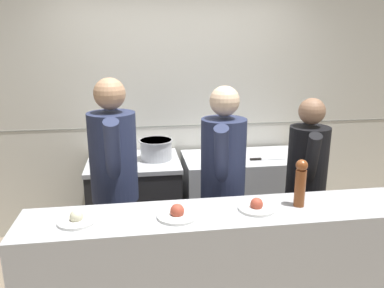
# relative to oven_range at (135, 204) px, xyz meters

# --- Properties ---
(wall_back_tiled) EXTENTS (8.00, 0.06, 2.60)m
(wall_back_tiled) POSITION_rel_oven_range_xyz_m (0.46, 0.40, 0.84)
(wall_back_tiled) COLOR silver
(wall_back_tiled) RESTS_ON ground_plane
(oven_range) EXTENTS (0.87, 0.71, 0.91)m
(oven_range) POSITION_rel_oven_range_xyz_m (0.00, 0.00, 0.00)
(oven_range) COLOR #232326
(oven_range) RESTS_ON ground_plane
(prep_counter) EXTENTS (1.19, 0.65, 0.90)m
(prep_counter) POSITION_rel_oven_range_xyz_m (1.09, -0.00, -0.01)
(prep_counter) COLOR #B7BABF
(prep_counter) RESTS_ON ground_plane
(pass_counter) EXTENTS (2.66, 0.45, 0.97)m
(pass_counter) POSITION_rel_oven_range_xyz_m (0.63, -1.33, 0.02)
(pass_counter) COLOR #B7BABF
(pass_counter) RESTS_ON ground_plane
(stock_pot) EXTENTS (0.30, 0.30, 0.20)m
(stock_pot) POSITION_rel_oven_range_xyz_m (-0.23, 0.02, 0.56)
(stock_pot) COLOR #B7BABF
(stock_pot) RESTS_ON oven_range
(sauce_pot) EXTENTS (0.32, 0.32, 0.19)m
(sauce_pot) POSITION_rel_oven_range_xyz_m (0.22, 0.01, 0.56)
(sauce_pot) COLOR #B7BABF
(sauce_pot) RESTS_ON oven_range
(mixing_bowl_steel) EXTENTS (0.22, 0.22, 0.11)m
(mixing_bowl_steel) POSITION_rel_oven_range_xyz_m (0.90, 0.00, 0.49)
(mixing_bowl_steel) COLOR #B7BABF
(mixing_bowl_steel) RESTS_ON prep_counter
(chefs_knife) EXTENTS (0.37, 0.04, 0.02)m
(chefs_knife) POSITION_rel_oven_range_xyz_m (1.26, -0.13, 0.45)
(chefs_knife) COLOR #B7BABF
(chefs_knife) RESTS_ON prep_counter
(plated_dish_main) EXTENTS (0.23, 0.23, 0.08)m
(plated_dish_main) POSITION_rel_oven_range_xyz_m (-0.33, -1.35, 0.53)
(plated_dish_main) COLOR white
(plated_dish_main) RESTS_ON pass_counter
(plated_dish_appetiser) EXTENTS (0.25, 0.25, 0.09)m
(plated_dish_appetiser) POSITION_rel_oven_range_xyz_m (0.27, -1.36, 0.53)
(plated_dish_appetiser) COLOR white
(plated_dish_appetiser) RESTS_ON pass_counter
(plated_dish_dessert) EXTENTS (0.23, 0.23, 0.08)m
(plated_dish_dessert) POSITION_rel_oven_range_xyz_m (0.78, -1.34, 0.53)
(plated_dish_dessert) COLOR white
(plated_dish_dessert) RESTS_ON pass_counter
(pepper_mill) EXTENTS (0.08, 0.08, 0.32)m
(pepper_mill) POSITION_rel_oven_range_xyz_m (1.07, -1.32, 0.68)
(pepper_mill) COLOR brown
(pepper_mill) RESTS_ON pass_counter
(chef_head_cook) EXTENTS (0.38, 0.77, 1.76)m
(chef_head_cook) POSITION_rel_oven_range_xyz_m (-0.14, -0.68, 0.52)
(chef_head_cook) COLOR black
(chef_head_cook) RESTS_ON ground_plane
(chef_sous) EXTENTS (0.43, 0.74, 1.70)m
(chef_sous) POSITION_rel_oven_range_xyz_m (0.69, -0.78, 0.49)
(chef_sous) COLOR black
(chef_sous) RESTS_ON ground_plane
(chef_line) EXTENTS (0.41, 0.68, 1.58)m
(chef_line) POSITION_rel_oven_range_xyz_m (1.41, -0.72, 0.42)
(chef_line) COLOR black
(chef_line) RESTS_ON ground_plane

